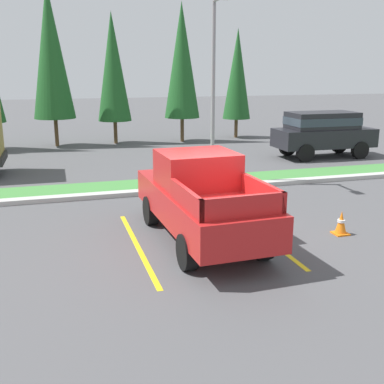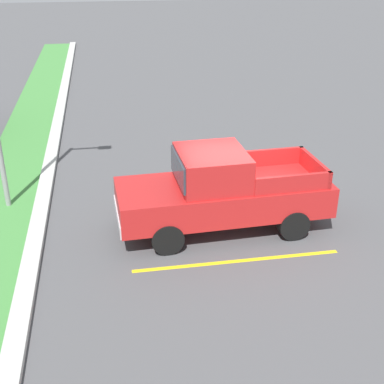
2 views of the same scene
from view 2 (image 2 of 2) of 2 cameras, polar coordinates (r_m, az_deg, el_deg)
name	(u,v)px [view 2 (image 2 of 2)]	position (r m, az deg, el deg)	size (l,w,h in m)	color
ground_plane	(234,222)	(13.46, 4.71, -3.28)	(120.00, 120.00, 0.00)	#4C4C4F
parking_line_near	(237,261)	(11.86, 5.06, -7.62)	(0.12, 4.80, 0.01)	yellow
parking_line_far	(210,201)	(14.47, 1.98, -1.00)	(0.12, 4.80, 0.01)	yellow
curb_strip	(36,236)	(13.19, -16.90, -4.68)	(56.00, 0.40, 0.15)	#B2B2AD
pickup_truck_main	(221,191)	(12.65, 3.26, 0.08)	(2.13, 5.30, 2.10)	black
traffic_cone	(217,164)	(16.17, 2.73, 3.07)	(0.36, 0.36, 0.60)	orange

